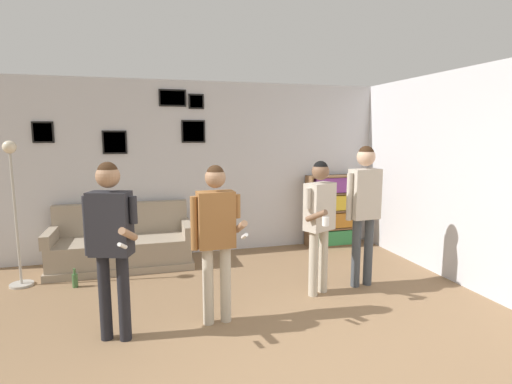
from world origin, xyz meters
TOP-DOWN VIEW (x-y plane):
  - wall_back at (-0.01, 3.86)m, footprint 8.01×0.08m
  - wall_right at (2.84, 1.91)m, footprint 0.06×6.23m
  - couch at (-1.34, 3.44)m, footprint 1.96×0.80m
  - bookshelf at (2.04, 3.64)m, footprint 0.86×0.30m
  - floor_lamp at (-2.54, 3.00)m, footprint 0.28×0.28m
  - person_player_foreground_left at (-1.30, 1.28)m, footprint 0.48×0.55m
  - person_player_foreground_center at (-0.34, 1.36)m, footprint 0.51×0.43m
  - person_watcher_holding_cup at (0.96, 1.76)m, footprint 0.46×0.54m
  - person_spectator_near_bookshelf at (1.59, 1.86)m, footprint 0.50×0.23m
  - bottle_on_floor at (-1.88, 2.76)m, footprint 0.07×0.07m

SIDE VIEW (x-z plane):
  - bottle_on_floor at x=-1.88m, z-range -0.03..0.22m
  - couch at x=-1.34m, z-range -0.15..0.73m
  - bookshelf at x=2.04m, z-range 0.00..1.20m
  - person_watcher_holding_cup at x=0.96m, z-range 0.17..1.77m
  - person_player_foreground_center at x=-0.34m, z-range 0.18..1.78m
  - person_player_foreground_left at x=-1.30m, z-range 0.19..1.85m
  - floor_lamp at x=-2.54m, z-range 0.13..1.94m
  - person_spectator_near_bookshelf at x=1.59m, z-range 0.21..1.97m
  - wall_right at x=2.84m, z-range 0.00..2.70m
  - wall_back at x=-0.01m, z-range 0.01..2.71m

